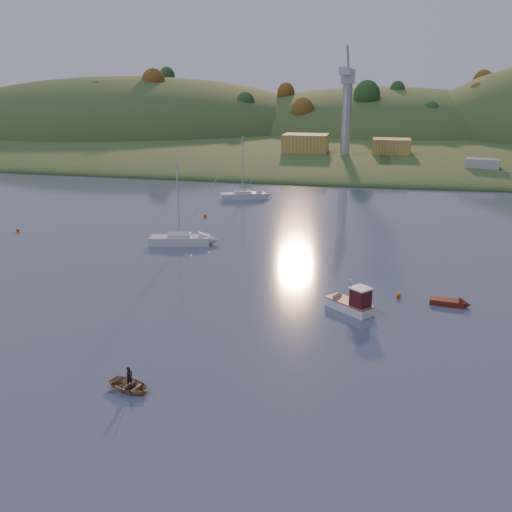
% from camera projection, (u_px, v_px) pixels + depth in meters
% --- Properties ---
extents(ground, '(500.00, 500.00, 0.00)m').
position_uv_depth(ground, '(138.00, 505.00, 27.66)').
color(ground, '#37455A').
rests_on(ground, ground).
extents(far_shore, '(620.00, 220.00, 1.50)m').
position_uv_depth(far_shore, '(357.00, 130.00, 242.62)').
color(far_shore, '#28461C').
rests_on(far_shore, ground).
extents(shore_slope, '(640.00, 150.00, 7.00)m').
position_uv_depth(shore_slope, '(347.00, 146.00, 181.87)').
color(shore_slope, '#28461C').
rests_on(shore_slope, ground).
extents(hill_left_far, '(120.00, 100.00, 32.00)m').
position_uv_depth(hill_left_far, '(2.00, 127.00, 260.94)').
color(hill_left_far, '#28461C').
rests_on(hill_left_far, ground).
extents(hill_left, '(170.00, 140.00, 44.00)m').
position_uv_depth(hill_left, '(130.00, 132.00, 232.78)').
color(hill_left, '#28461C').
rests_on(hill_left, ground).
extents(hill_center, '(140.00, 120.00, 36.00)m').
position_uv_depth(hill_center, '(380.00, 135.00, 221.91)').
color(hill_center, '#28461C').
rests_on(hill_center, ground).
extents(hillside_trees, '(280.00, 50.00, 32.00)m').
position_uv_depth(hillside_trees, '(351.00, 140.00, 200.56)').
color(hillside_trees, '#19471C').
rests_on(hillside_trees, ground).
extents(wharf, '(42.00, 16.00, 2.40)m').
position_uv_depth(wharf, '(357.00, 160.00, 140.32)').
color(wharf, slate).
rests_on(wharf, ground).
extents(shed_west, '(11.00, 8.00, 4.80)m').
position_uv_depth(shed_west, '(306.00, 144.00, 142.83)').
color(shed_west, '#A78537').
rests_on(shed_west, wharf).
extents(shed_east, '(9.00, 7.00, 4.00)m').
position_uv_depth(shed_east, '(391.00, 147.00, 139.64)').
color(shed_east, '#A78537').
rests_on(shed_east, wharf).
extents(dock_crane, '(3.20, 28.00, 20.30)m').
position_uv_depth(dock_crane, '(347.00, 93.00, 132.88)').
color(dock_crane, '#B7B7BC').
rests_on(dock_crane, wharf).
extents(fishing_boat, '(5.16, 4.66, 3.39)m').
position_uv_depth(fishing_boat, '(346.00, 302.00, 51.26)').
color(fishing_boat, white).
rests_on(fishing_boat, ground).
extents(sailboat_near, '(8.01, 5.13, 10.70)m').
position_uv_depth(sailboat_near, '(243.00, 195.00, 99.87)').
color(sailboat_near, silver).
rests_on(sailboat_near, ground).
extents(sailboat_far, '(7.84, 3.94, 10.44)m').
position_uv_depth(sailboat_far, '(180.00, 239.00, 71.93)').
color(sailboat_far, silver).
rests_on(sailboat_far, ground).
extents(canoe, '(3.73, 3.18, 0.65)m').
position_uv_depth(canoe, '(130.00, 386.00, 37.90)').
color(canoe, '#997854').
rests_on(canoe, ground).
extents(paddler, '(0.51, 0.62, 1.46)m').
position_uv_depth(paddler, '(130.00, 380.00, 37.78)').
color(paddler, black).
rests_on(paddler, ground).
extents(red_tender, '(3.74, 1.76, 1.23)m').
position_uv_depth(red_tender, '(455.00, 303.00, 52.23)').
color(red_tender, '#5C180D').
rests_on(red_tender, ground).
extents(work_vessel, '(16.69, 8.97, 4.07)m').
position_uv_depth(work_vessel, '(481.00, 171.00, 121.73)').
color(work_vessel, '#51596B').
rests_on(work_vessel, ground).
extents(buoy_1, '(0.50, 0.50, 0.50)m').
position_uv_depth(buoy_1, '(399.00, 295.00, 54.29)').
color(buoy_1, '#DD5A0B').
rests_on(buoy_1, ground).
extents(buoy_2, '(0.50, 0.50, 0.50)m').
position_uv_depth(buoy_2, '(18.00, 230.00, 78.12)').
color(buoy_2, '#DD5A0B').
rests_on(buoy_2, ground).
extents(buoy_3, '(0.50, 0.50, 0.50)m').
position_uv_depth(buoy_3, '(205.00, 216.00, 86.54)').
color(buoy_3, '#DD5A0B').
rests_on(buoy_3, ground).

